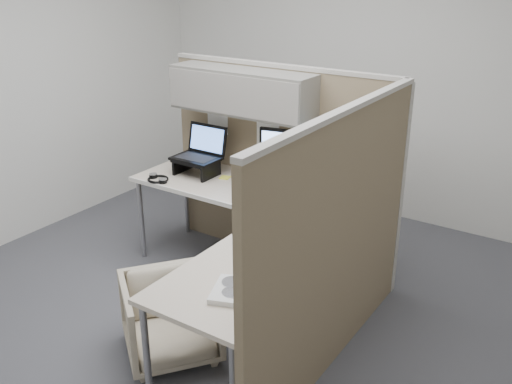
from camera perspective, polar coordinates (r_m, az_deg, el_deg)
The scene contains 19 objects.
ground at distance 4.25m, azimuth -3.05°, elevation -11.46°, with size 4.50×4.50×0.00m, color #45454B.
partition_back at distance 4.53m, azimuth 0.71°, elevation 6.04°, with size 2.00×0.36×1.63m.
partition_right at distance 3.39m, azimuth 8.37°, elevation -4.98°, with size 0.07×2.03×1.63m.
desk at distance 3.94m, azimuth -0.70°, elevation -2.83°, with size 2.00×1.98×0.73m.
office_chair at distance 3.70m, azimuth -8.54°, elevation -12.00°, with size 0.57×0.53×0.58m, color beige.
monitor_left at distance 4.28m, azimuth 3.19°, elevation 3.76°, with size 0.44×0.20×0.47m.
monitor_right at distance 3.96m, azimuth 8.82°, elevation 1.96°, with size 0.38×0.28×0.47m.
laptop_station at distance 4.66m, azimuth -5.74°, elevation 3.56°, with size 0.37×0.32×0.39m.
keyboard at distance 4.05m, azimuth 1.37°, elevation -1.32°, with size 0.43×0.14×0.02m, color black.
mouse at distance 3.83m, azimuth 6.09°, elevation -2.74°, with size 0.10×0.06×0.03m, color black.
travel_mug at distance 4.17m, azimuth 5.51°, elevation 0.50°, with size 0.08×0.08×0.18m.
soda_can_green at distance 3.80m, azimuth 7.18°, elevation -2.34°, with size 0.07×0.07×0.12m, color #268C1E.
soda_can_silver at distance 4.02m, azimuth 7.74°, elevation -0.91°, with size 0.07×0.07×0.12m, color black.
sticky_note_b at distance 4.08m, azimuth -1.21°, elevation -1.21°, with size 0.08×0.08×0.01m, color yellow.
sticky_note_d at distance 4.34m, azimuth -0.57°, elevation 0.25°, with size 0.08×0.08×0.01m, color yellow.
sticky_note_c at distance 4.59m, azimuth -3.12°, elevation 1.46°, with size 0.08×0.08×0.01m, color yellow.
headphones at distance 4.59m, azimuth -9.78°, elevation 1.30°, with size 0.21×0.21×0.03m.
paper_stack at distance 3.03m, azimuth -2.27°, elevation -9.84°, with size 0.29×0.32×0.03m.
desk_clock at distance 3.38m, azimuth 3.40°, elevation -5.55°, with size 0.09×0.11×0.10m.
Camera 1 is at (2.14, -2.83, 2.35)m, focal length 40.00 mm.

